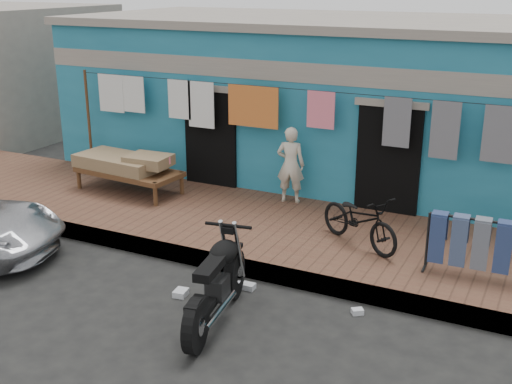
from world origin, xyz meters
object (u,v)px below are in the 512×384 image
at_px(seated_person, 291,165).
at_px(jeans_rack, 492,248).
at_px(charpoy, 129,173).
at_px(bicycle, 360,214).
at_px(motorcycle, 216,281).

distance_m(seated_person, jeans_rack, 4.04).
relative_size(charpoy, jeans_rack, 1.24).
distance_m(seated_person, bicycle, 2.23).
relative_size(bicycle, motorcycle, 0.85).
xyz_separation_m(seated_person, jeans_rack, (3.67, -1.67, -0.26)).
bearing_deg(charpoy, seated_person, 15.21).
height_order(seated_person, bicycle, seated_person).
bearing_deg(seated_person, charpoy, 4.40).
xyz_separation_m(seated_person, bicycle, (1.74, -1.38, -0.19)).
bearing_deg(motorcycle, bicycle, 58.72).
distance_m(bicycle, jeans_rack, 1.96).
relative_size(seated_person, bicycle, 0.89).
relative_size(motorcycle, charpoy, 0.83).
xyz_separation_m(bicycle, motorcycle, (-1.03, -2.59, -0.19)).
height_order(bicycle, motorcycle, bicycle).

